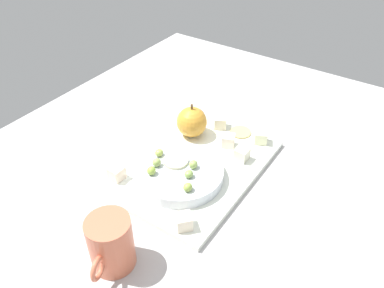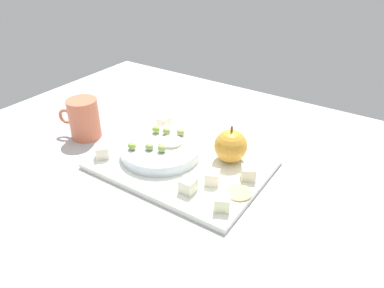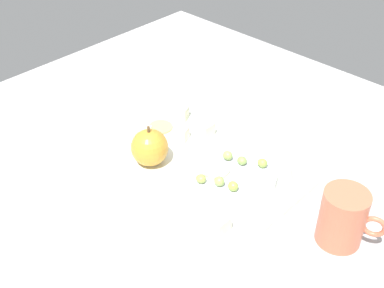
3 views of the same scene
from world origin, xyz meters
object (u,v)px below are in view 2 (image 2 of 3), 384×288
Objects in this scene: grape_2 at (132,146)px; cheese_cube_4 at (249,173)px; cheese_cube_3 at (188,186)px; cheese_cube_0 at (102,152)px; cracker_0 at (238,194)px; cheese_cube_1 at (213,177)px; apple_slice_0 at (171,142)px; grape_1 at (162,148)px; cheese_cube_5 at (164,122)px; serving_dish at (161,150)px; grape_5 at (180,132)px; cup at (84,119)px; cheese_cube_2 at (222,203)px; grape_4 at (150,146)px; platter at (182,164)px; apple_whole at (231,146)px; grape_0 at (166,131)px; grape_3 at (156,130)px.

cheese_cube_4 is at bearing 16.59° from grape_2.
cheese_cube_0 is at bearing -178.99° from cheese_cube_3.
cheese_cube_4 is (30.12, 10.42, 0.00)cm from cheese_cube_0.
cracker_0 is at bearing 3.73° from grape_2.
cheese_cube_1 is 0.54× the size of apple_slice_0.
cheese_cube_3 is 1.49× the size of grape_1.
cheese_cube_0 is at bearing -98.42° from cheese_cube_5.
serving_dish is at bearing 48.96° from grape_2.
grape_5 is 0.18× the size of cup.
grape_2 is at bearing -115.36° from grape_5.
grape_5 reaches higher than cheese_cube_5.
grape_5 is (-11.25, 13.63, 1.77)cm from cheese_cube_3.
grape_4 reaches higher than cheese_cube_2.
cheese_cube_1 reaches higher than serving_dish.
cheese_cube_5 is 31.21cm from cracker_0.
grape_5 is at bearing 126.70° from platter.
grape_5 is (-19.67, 9.17, 2.97)cm from cracker_0.
cracker_0 is 0.49× the size of cup.
serving_dish is at bearing -154.76° from apple_whole.
grape_0 is (-16.60, 6.98, 1.88)cm from cheese_cube_1.
cheese_cube_5 is (-27.43, 18.89, 0.00)cm from cheese_cube_2.
grape_0 reaches higher than grape_5.
cheese_cube_5 is at bearing 132.00° from grape_0.
grape_2 is (-2.28, -9.21, -0.05)cm from grape_0.
cup reaches higher than grape_2.
grape_2 is at bearing -128.80° from apple_slice_0.
cheese_cube_0 and cheese_cube_5 have the same top height.
cheese_cube_5 is at bearing 125.93° from grape_1.
cheese_cube_5 is 8.44cm from grape_0.
grape_3 reaches higher than serving_dish.
cup reaches higher than grape_0.
serving_dish is at bearing 157.79° from cheese_cube_2.
grape_3 is (-18.09, -2.63, -0.27)cm from apple_whole.
cheese_cube_5 is at bearing 137.16° from cheese_cube_3.
grape_0 is at bearing 18.00° from cup.
grape_0 is 3.24cm from grape_5.
apple_whole is 2.54× the size of cheese_cube_2.
cheese_cube_1 is at bearing -30.64° from cheese_cube_5.
grape_2 is 8.54cm from grape_3.
cheese_cube_5 is at bearing 81.58° from cheese_cube_0.
cheese_cube_2 is 1.00× the size of cheese_cube_5.
apple_whole is 27.92cm from cheese_cube_0.
platter is 2.03× the size of serving_dish.
grape_4 is at bearing -166.39° from cheese_cube_4.
cup reaches higher than serving_dish.
grape_3 is at bearing 91.60° from grape_2.
grape_1 is at bearing 26.54° from cheese_cube_0.
grape_3 is at bearing 117.94° from grape_4.
apple_whole is at bearing -11.17° from cheese_cube_5.
apple_whole is 2.54× the size of cheese_cube_5.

